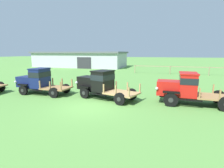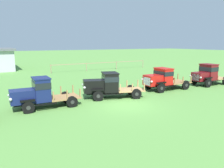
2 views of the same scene
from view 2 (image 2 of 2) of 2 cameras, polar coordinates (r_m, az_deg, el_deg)
The scene contains 6 objects.
ground_plane at distance 15.90m, azimuth 3.32°, elevation -5.44°, with size 240.00×240.00×0.00m, color #5B9342.
paddock_fence at distance 36.15m, azimuth -2.73°, elevation 5.26°, with size 16.90×0.40×1.31m.
vintage_truck_second_in_line at distance 15.59m, azimuth -18.61°, elevation -2.25°, with size 4.69×1.98×2.13m.
vintage_truck_midrow_center at distance 17.57m, azimuth -1.31°, elevation -0.20°, with size 5.18×2.96×2.08m.
vintage_truck_far_side at distance 21.05m, azimuth 12.92°, elevation 1.38°, with size 4.91×2.13×2.10m.
vintage_truck_back_of_row at distance 25.02m, azimuth 23.61°, elevation 2.33°, with size 4.50×1.96×2.25m.
Camera 2 is at (-8.30, -12.82, 4.41)m, focal length 35.00 mm.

